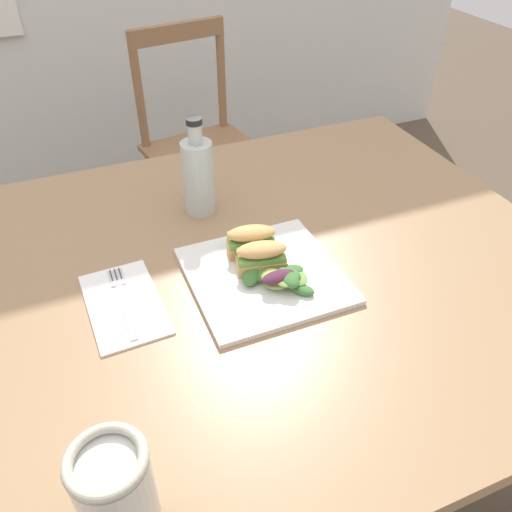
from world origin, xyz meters
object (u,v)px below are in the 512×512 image
Objects in this scene: plate_lunch at (264,275)px; bottle_cold_brew at (199,180)px; dining_table at (264,311)px; chair_wooden_far at (202,149)px; mason_jar_iced_tea at (117,496)px; fork_on_napkin at (122,296)px; sandwich_half_back at (251,240)px; sandwich_half_front at (261,256)px.

plate_lunch is 0.27m from bottle_cold_brew.
dining_table is 4.41× the size of plate_lunch.
bottle_cold_brew is at bearing -106.75° from chair_wooden_far.
mason_jar_iced_tea is at bearing -110.40° from chair_wooden_far.
sandwich_half_back is at bearing 5.59° from fork_on_napkin.
sandwich_half_back is 0.25m from fork_on_napkin.
plate_lunch is (-0.21, -1.09, 0.30)m from chair_wooden_far.
chair_wooden_far is 8.86× the size of sandwich_half_back.
mason_jar_iced_tea reaches higher than chair_wooden_far.
plate_lunch is 0.08m from sandwich_half_back.
dining_table is at bearing 48.04° from mason_jar_iced_tea.
fork_on_napkin is (-0.25, 0.04, 0.00)m from plate_lunch.
dining_table is at bearing -2.18° from fork_on_napkin.
bottle_cold_brew is (-0.04, 0.19, 0.04)m from sandwich_half_back.
mason_jar_iced_tea is (-0.33, -0.37, 0.18)m from dining_table.
mason_jar_iced_tea is at bearing -115.23° from bottle_cold_brew.
sandwich_half_back is (0.00, 0.05, 0.00)m from sandwich_half_front.
bottle_cold_brew reaches higher than fork_on_napkin.
sandwich_half_back is 0.52m from mason_jar_iced_tea.
fork_on_napkin is at bearing -113.77° from chair_wooden_far.
sandwich_half_front is 0.25m from fork_on_napkin.
sandwich_half_back is (-0.21, -1.02, 0.33)m from chair_wooden_far.
chair_wooden_far is 1.10m from sandwich_half_back.
sandwich_half_front is 0.05m from sandwich_half_back.
bottle_cold_brew is at bearing 102.06° from sandwich_half_back.
sandwich_half_front is 0.25m from bottle_cold_brew.
chair_wooden_far is at bearing 79.43° from dining_table.
fork_on_napkin is at bearing 173.47° from sandwich_half_front.
sandwich_half_front and sandwich_half_back have the same top height.
chair_wooden_far is at bearing 78.99° from plate_lunch.
sandwich_half_back is at bearing 88.28° from sandwich_half_front.
fork_on_napkin is 1.33× the size of mason_jar_iced_tea.
bottle_cold_brew is (-0.25, -0.83, 0.37)m from chair_wooden_far.
mason_jar_iced_tea reaches higher than fork_on_napkin.
dining_table is 0.16m from sandwich_half_back.
dining_table is 5.61× the size of bottle_cold_brew.
mason_jar_iced_tea is (-0.28, -0.60, -0.01)m from bottle_cold_brew.
dining_table is at bearing -76.50° from bottle_cold_brew.
plate_lunch reaches higher than fork_on_napkin.
plate_lunch is 1.90× the size of mason_jar_iced_tea.
sandwich_half_front reaches higher than fork_on_napkin.
sandwich_half_back is (0.00, 0.07, 0.03)m from plate_lunch.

